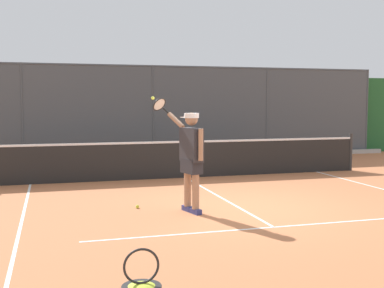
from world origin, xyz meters
name	(u,v)px	position (x,y,z in m)	size (l,w,h in m)	color
ground_plane	(239,208)	(0.00, 0.00, 0.00)	(60.00, 60.00, 0.00)	#B76B42
court_line_markings	(281,231)	(0.00, 1.77, 0.00)	(7.73, 9.66, 0.01)	white
fence_backdrop	(149,117)	(0.00, -8.57, 1.44)	(19.75, 1.37, 3.19)	#474C51
tennis_net	(185,159)	(0.00, -3.79, 0.49)	(9.93, 0.09, 1.07)	#2D2D2D
tennis_player	(191,153)	(0.96, 0.12, 1.06)	(0.74, 1.35, 2.07)	navy
tennis_ball_mid_court	(137,207)	(1.83, -0.46, 0.03)	(0.07, 0.07, 0.07)	#C1D138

